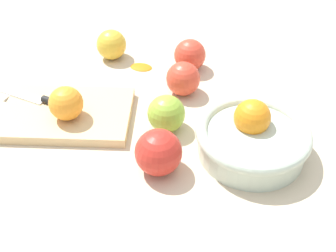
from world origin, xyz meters
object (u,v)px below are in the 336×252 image
(orange_on_board, at_px, (66,103))
(apple_back_left, at_px, (158,152))
(apple_front_left, at_px, (190,55))
(cutting_board, at_px, (67,114))
(knife, at_px, (38,99))
(apple_front_left_2, at_px, (183,79))
(bowl, at_px, (252,137))
(apple_back_left_2, at_px, (166,114))
(apple_front_right, at_px, (111,45))

(orange_on_board, distance_m, apple_back_left, 0.21)
(apple_front_left, bearing_deg, cutting_board, 35.85)
(knife, bearing_deg, orange_on_board, 143.90)
(knife, height_order, apple_back_left, apple_back_left)
(cutting_board, bearing_deg, apple_front_left_2, -159.84)
(orange_on_board, bearing_deg, cutting_board, -67.24)
(bowl, relative_size, orange_on_board, 3.10)
(knife, bearing_deg, apple_front_left, -153.96)
(knife, distance_m, apple_front_left_2, 0.30)
(apple_back_left, relative_size, apple_front_left_2, 1.13)
(apple_front_left, bearing_deg, apple_front_left_2, 79.32)
(apple_front_left_2, bearing_deg, apple_front_left, -100.68)
(apple_back_left, bearing_deg, apple_front_left_2, -102.02)
(apple_front_left, relative_size, apple_back_left_2, 1.01)
(bowl, bearing_deg, cutting_board, -15.93)
(knife, relative_size, apple_front_left_2, 2.06)
(knife, height_order, apple_front_left_2, apple_front_left_2)
(cutting_board, bearing_deg, bowl, 164.07)
(apple_front_right, relative_size, apple_front_left, 0.97)
(bowl, bearing_deg, apple_back_left_2, -23.97)
(cutting_board, xyz_separation_m, apple_front_left, (-0.25, -0.18, 0.03))
(orange_on_board, relative_size, apple_front_left, 0.90)
(bowl, xyz_separation_m, cutting_board, (0.35, -0.10, -0.03))
(knife, relative_size, apple_front_right, 2.10)
(cutting_board, bearing_deg, apple_back_left, 142.31)
(apple_front_left_2, bearing_deg, apple_back_left, 77.98)
(orange_on_board, bearing_deg, apple_back_left_2, 176.60)
(bowl, relative_size, apple_front_left, 2.80)
(apple_front_left, bearing_deg, apple_back_left, 78.38)
(bowl, distance_m, apple_back_left, 0.17)
(bowl, height_order, knife, bowl)
(cutting_board, distance_m, knife, 0.07)
(orange_on_board, height_order, apple_front_right, orange_on_board)
(orange_on_board, xyz_separation_m, apple_back_left, (-0.17, 0.12, -0.01))
(apple_front_right, distance_m, apple_back_left_2, 0.29)
(knife, relative_size, apple_front_left, 2.04)
(apple_front_left_2, bearing_deg, knife, 10.86)
(cutting_board, bearing_deg, apple_back_left_2, 170.74)
(apple_back_left, bearing_deg, cutting_board, -37.69)
(cutting_board, relative_size, orange_on_board, 3.87)
(apple_front_left_2, bearing_deg, apple_back_left_2, 73.29)
(apple_front_left, bearing_deg, apple_front_right, -15.22)
(bowl, height_order, apple_back_left, bowl)
(bowl, distance_m, orange_on_board, 0.35)
(apple_front_left, bearing_deg, knife, 26.04)
(knife, height_order, apple_front_right, apple_front_right)
(cutting_board, relative_size, apple_back_left_2, 3.51)
(knife, relative_size, apple_back_left_2, 2.06)
(knife, bearing_deg, cutting_board, 154.04)
(knife, bearing_deg, apple_front_left_2, -169.14)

